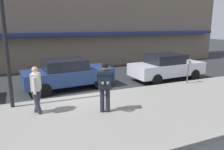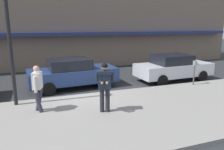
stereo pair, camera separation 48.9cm
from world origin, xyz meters
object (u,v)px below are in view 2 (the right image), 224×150
pedestrian_in_light_coat (38,86)px  parking_meter (194,69)px  parked_sedan_far (173,67)px  street_lamp_post (8,27)px  man_texting_on_phone (105,82)px  parked_sedan_mid (72,73)px

pedestrian_in_light_coat → parking_meter: (7.81, 1.06, -0.14)m
parked_sedan_far → street_lamp_post: (-8.47, -1.65, 2.35)m
parking_meter → man_texting_on_phone: bearing=-160.8°
man_texting_on_phone → pedestrian_in_light_coat: (-2.24, 0.87, -0.14)m
street_lamp_post → parked_sedan_mid: bearing=38.9°
parked_sedan_far → pedestrian_in_light_coat: (-7.63, -2.66, 0.32)m
man_texting_on_phone → parked_sedan_far: bearing=33.3°
parked_sedan_far → parking_meter: 1.62m
parked_sedan_far → parking_meter: bearing=-83.5°
man_texting_on_phone → parking_meter: bearing=19.2°
street_lamp_post → parking_meter: (8.65, 0.05, -2.17)m
parked_sedan_far → man_texting_on_phone: 6.46m
man_texting_on_phone → street_lamp_post: street_lamp_post is taller
parked_sedan_mid → pedestrian_in_light_coat: (-1.78, -3.13, 0.32)m
man_texting_on_phone → pedestrian_in_light_coat: size_ratio=1.06×
parked_sedan_mid → parking_meter: 6.38m
parked_sedan_mid → street_lamp_post: bearing=-141.1°
parked_sedan_mid → man_texting_on_phone: man_texting_on_phone is taller
street_lamp_post → parking_meter: size_ratio=3.84×
man_texting_on_phone → parking_meter: size_ratio=1.42×
pedestrian_in_light_coat → parking_meter: pedestrian_in_light_coat is taller
parked_sedan_mid → pedestrian_in_light_coat: bearing=-119.5°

